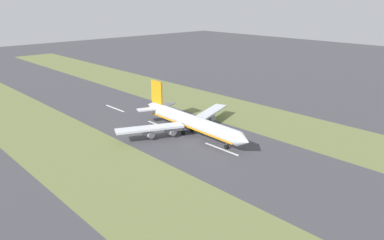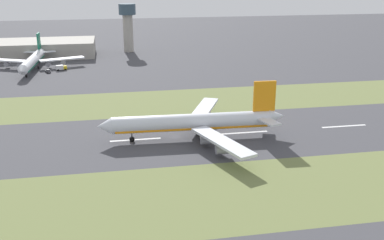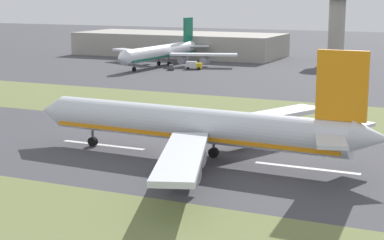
% 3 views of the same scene
% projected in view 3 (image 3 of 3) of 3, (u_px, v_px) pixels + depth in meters
% --- Properties ---
extents(ground_plane, '(800.00, 800.00, 0.00)m').
position_uv_depth(ground_plane, '(169.00, 152.00, 117.91)').
color(ground_plane, '#424247').
extents(grass_median_west, '(40.00, 600.00, 0.01)m').
position_uv_depth(grass_median_west, '(2.00, 234.00, 77.80)').
color(grass_median_west, olive).
rests_on(grass_median_west, ground).
extents(grass_median_east, '(40.00, 600.00, 0.01)m').
position_uv_depth(grass_median_east, '(251.00, 112.00, 158.03)').
color(grass_median_east, olive).
rests_on(grass_median_east, ground).
extents(centreline_dash_mid, '(1.20, 18.00, 0.01)m').
position_uv_depth(centreline_dash_mid, '(306.00, 168.00, 107.32)').
color(centreline_dash_mid, silver).
rests_on(centreline_dash_mid, ground).
extents(centreline_dash_far, '(1.20, 18.00, 0.01)m').
position_uv_depth(centreline_dash_far, '(103.00, 145.00, 123.71)').
color(centreline_dash_far, silver).
rests_on(centreline_dash_far, ground).
extents(airplane_main_jet, '(64.09, 67.16, 20.20)m').
position_uv_depth(airplane_main_jet, '(202.00, 126.00, 111.31)').
color(airplane_main_jet, silver).
rests_on(airplane_main_jet, ground).
extents(terminal_building, '(36.00, 97.08, 10.50)m').
position_uv_depth(terminal_building, '(179.00, 44.00, 301.92)').
color(terminal_building, '#A39E93').
rests_on(terminal_building, ground).
extents(control_tower, '(12.00, 12.00, 33.75)m').
position_uv_depth(control_tower, '(337.00, 12.00, 275.25)').
color(control_tower, '#A39E93').
rests_on(control_tower, ground).
extents(airplane_parked_apron, '(61.75, 58.87, 18.56)m').
position_uv_depth(airplane_parked_apron, '(163.00, 52.00, 257.76)').
color(airplane_parked_apron, silver).
rests_on(airplane_parked_apron, ground).
extents(service_truck, '(3.89, 6.37, 3.10)m').
position_uv_depth(service_truck, '(194.00, 65.00, 246.72)').
color(service_truck, gold).
rests_on(service_truck, ground).
extents(apron_car, '(4.73, 3.68, 2.03)m').
position_uv_depth(apron_car, '(171.00, 67.00, 244.87)').
color(apron_car, '#4C4C51').
rests_on(apron_car, ground).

